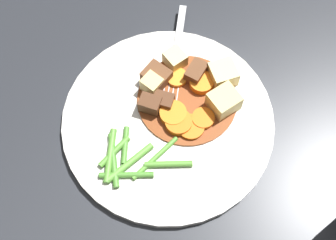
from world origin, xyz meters
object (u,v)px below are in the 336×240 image
at_px(fork, 175,60).
at_px(carrot_slice_3, 202,83).
at_px(carrot_slice_5, 177,78).
at_px(carrot_slice_0, 203,119).
at_px(carrot_slice_4, 178,123).
at_px(meat_chunk_0, 196,73).
at_px(dinner_plate, 168,122).
at_px(potato_chunk_3, 221,72).
at_px(potato_chunk_2, 152,85).
at_px(meat_chunk_3, 150,105).
at_px(potato_chunk_1, 175,59).
at_px(carrot_slice_2, 191,127).
at_px(carrot_slice_1, 173,114).
at_px(meat_chunk_1, 157,76).
at_px(meat_chunk_2, 163,101).

bearing_deg(fork, carrot_slice_3, -87.30).
bearing_deg(carrot_slice_5, fork, 53.95).
distance_m(carrot_slice_0, carrot_slice_3, 0.05).
height_order(carrot_slice_4, meat_chunk_0, meat_chunk_0).
bearing_deg(carrot_slice_5, dinner_plate, -141.13).
bearing_deg(fork, potato_chunk_3, -62.04).
distance_m(potato_chunk_2, meat_chunk_3, 0.03).
height_order(dinner_plate, carrot_slice_0, carrot_slice_0).
xyz_separation_m(carrot_slice_5, meat_chunk_0, (0.02, -0.01, 0.01)).
bearing_deg(meat_chunk_3, dinner_plate, -75.42).
bearing_deg(meat_chunk_3, potato_chunk_1, 24.32).
relative_size(carrot_slice_4, meat_chunk_0, 1.12).
bearing_deg(carrot_slice_4, potato_chunk_3, 11.32).
bearing_deg(dinner_plate, carrot_slice_2, -62.19).
distance_m(dinner_plate, potato_chunk_2, 0.05).
bearing_deg(fork, carrot_slice_2, -119.04).
bearing_deg(potato_chunk_1, carrot_slice_3, -83.25).
xyz_separation_m(carrot_slice_1, potato_chunk_1, (0.05, 0.06, 0.01)).
relative_size(potato_chunk_3, meat_chunk_0, 1.07).
height_order(carrot_slice_1, carrot_slice_4, same).
bearing_deg(dinner_plate, meat_chunk_1, 64.71).
xyz_separation_m(dinner_plate, carrot_slice_0, (0.04, -0.03, 0.01)).
relative_size(dinner_plate, potato_chunk_2, 10.55).
relative_size(carrot_slice_5, meat_chunk_1, 0.86).
xyz_separation_m(potato_chunk_2, meat_chunk_2, (-0.00, -0.03, -0.00)).
distance_m(dinner_plate, potato_chunk_1, 0.09).
xyz_separation_m(carrot_slice_1, meat_chunk_3, (-0.02, 0.03, 0.01)).
xyz_separation_m(meat_chunk_0, fork, (-0.00, 0.04, -0.01)).
xyz_separation_m(potato_chunk_1, fork, (0.00, 0.00, -0.01)).
distance_m(potato_chunk_2, fork, 0.06).
xyz_separation_m(dinner_plate, meat_chunk_2, (0.01, 0.02, 0.02)).
bearing_deg(meat_chunk_3, meat_chunk_1, 39.33).
relative_size(carrot_slice_0, fork, 0.22).
height_order(meat_chunk_1, meat_chunk_3, meat_chunk_3).
bearing_deg(carrot_slice_5, carrot_slice_2, -116.36).
height_order(meat_chunk_0, fork, meat_chunk_0).
bearing_deg(potato_chunk_2, meat_chunk_2, -96.29).
bearing_deg(dinner_plate, carrot_slice_1, 6.87).
distance_m(carrot_slice_1, meat_chunk_3, 0.03).
relative_size(carrot_slice_0, carrot_slice_5, 1.04).
xyz_separation_m(potato_chunk_2, fork, (0.05, 0.01, -0.01)).
bearing_deg(meat_chunk_2, carrot_slice_2, -83.91).
height_order(carrot_slice_3, potato_chunk_1, potato_chunk_1).
xyz_separation_m(carrot_slice_4, potato_chunk_2, (0.01, 0.06, 0.01)).
distance_m(carrot_slice_4, fork, 0.10).
bearing_deg(potato_chunk_3, carrot_slice_4, -168.68).
xyz_separation_m(carrot_slice_5, potato_chunk_1, (0.01, 0.02, 0.01)).
relative_size(carrot_slice_2, carrot_slice_5, 1.23).
bearing_deg(carrot_slice_3, meat_chunk_0, 80.50).
xyz_separation_m(dinner_plate, carrot_slice_5, (0.05, 0.04, 0.01)).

